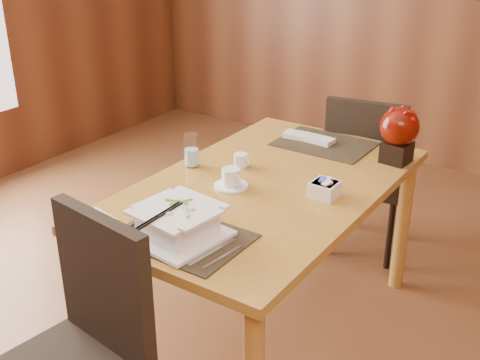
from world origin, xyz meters
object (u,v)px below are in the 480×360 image
Objects in this scene: coffee_cup at (231,179)px; dining_table at (265,204)px; water_glass at (191,150)px; sugar_caddy at (325,189)px; creamer_jug at (241,160)px; soup_setting at (178,223)px; bread_plate at (90,220)px; near_chair at (79,344)px; far_chair at (366,169)px; berry_decor at (399,132)px.

dining_table is at bearing 47.82° from coffee_cup.
water_glass reaches higher than dining_table.
dining_table is 0.29m from sugar_caddy.
dining_table is 18.64× the size of creamer_jug.
soup_setting is 2.27× the size of bread_plate.
sugar_caddy is (0.45, -0.07, 0.00)m from creamer_jug.
sugar_caddy is at bearing 20.71° from coffee_cup.
soup_setting is 2.14× the size of water_glass.
water_glass is at bearing 130.71° from soup_setting.
sugar_caddy is at bearing 4.73° from water_glass.
near_chair is 1.03× the size of far_chair.
near_chair is (-0.08, -0.98, -0.11)m from dining_table.
water_glass is at bearing 53.45° from far_chair.
bread_plate is (0.01, -0.62, -0.07)m from water_glass.
berry_decor is 0.28× the size of far_chair.
dining_table is 5.82× the size of berry_decor.
far_chair is at bearing 83.83° from dining_table.
berry_decor is 1.39m from bread_plate.
far_chair is (0.47, 0.91, -0.30)m from water_glass.
coffee_cup is 0.91m from near_chair.
far_chair reaches higher than bread_plate.
far_chair is (-0.17, 0.86, -0.26)m from sugar_caddy.
soup_setting reaches higher than creamer_jug.
coffee_cup is 0.56× the size of berry_decor.
near_chair is (-0.35, -1.01, -0.24)m from sugar_caddy.
sugar_caddy is (0.27, 0.59, -0.03)m from soup_setting.
soup_setting is 4.05× the size of creamer_jug.
creamer_jug reaches higher than dining_table.
near_chair reaches higher than soup_setting.
soup_setting is at bearing 76.28° from far_chair.
coffee_cup is at bearing -17.23° from water_glass.
soup_setting is 0.51m from near_chair.
coffee_cup is 0.80m from berry_decor.
creamer_jug is at bearing 102.80° from near_chair.
near_chair is 1.88m from far_chair.
creamer_jug is at bearing -142.17° from berry_decor.
berry_decor is at bearing 117.78° from far_chair.
dining_table is at bearing 92.39° from near_chair.
near_chair is (0.27, -0.33, -0.22)m from bread_plate.
near_chair is at bearing -73.33° from water_glass.
berry_decor is 1.62m from near_chair.
coffee_cup reaches higher than creamer_jug.
sugar_caddy is at bearing -102.11° from berry_decor.
far_chair reaches higher than coffee_cup.
creamer_jug is 0.88m from far_chair.
far_chair reaches higher than sugar_caddy.
berry_decor is at bearing 47.68° from creamer_jug.
berry_decor reaches higher than soup_setting.
bread_plate is (-0.62, -0.67, -0.03)m from sugar_caddy.
creamer_jug is (0.18, 0.12, -0.05)m from water_glass.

